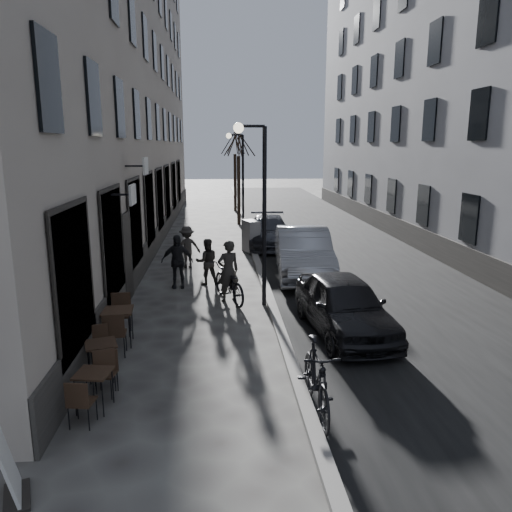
{
  "coord_description": "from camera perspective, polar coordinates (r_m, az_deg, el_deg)",
  "views": [
    {
      "loc": [
        -1.26,
        -7.67,
        4.51
      ],
      "look_at": [
        -0.35,
        4.44,
        1.8
      ],
      "focal_mm": 35.0,
      "sensor_mm": 36.0,
      "label": 1
    }
  ],
  "objects": [
    {
      "name": "sign_board",
      "position": [
        7.65,
        -26.48,
        -20.85
      ],
      "size": [
        0.59,
        0.73,
        1.14
      ],
      "rotation": [
        0.0,
        0.0,
        0.36
      ],
      "color": "black",
      "rests_on": "ground"
    },
    {
      "name": "car_far",
      "position": [
        22.59,
        1.51,
        2.81
      ],
      "size": [
        2.14,
        4.73,
        1.34
      ],
      "primitive_type": "imported",
      "rotation": [
        0.0,
        0.0,
        -0.06
      ],
      "color": "#303239",
      "rests_on": "ground"
    },
    {
      "name": "pedestrian_far",
      "position": [
        16.15,
        -9.0,
        -0.61
      ],
      "size": [
        1.03,
        0.45,
        1.73
      ],
      "primitive_type": "imported",
      "rotation": [
        0.0,
        0.0,
        -0.02
      ],
      "color": "black",
      "rests_on": "ground"
    },
    {
      "name": "bistro_set_c",
      "position": [
        11.97,
        -15.48,
        -7.42
      ],
      "size": [
        0.74,
        1.71,
        1.0
      ],
      "rotation": [
        0.0,
        0.0,
        0.09
      ],
      "color": "black",
      "rests_on": "ground"
    },
    {
      "name": "utility_cabinet",
      "position": [
        21.34,
        -0.57,
        2.27
      ],
      "size": [
        0.78,
        1.03,
        1.37
      ],
      "primitive_type": "cube",
      "rotation": [
        0.0,
        0.0,
        0.34
      ],
      "color": "slate",
      "rests_on": "ground"
    },
    {
      "name": "bicycle",
      "position": [
        14.67,
        -3.17,
        -3.06
      ],
      "size": [
        1.45,
        2.25,
        1.12
      ],
      "primitive_type": "imported",
      "rotation": [
        0.0,
        0.0,
        3.51
      ],
      "color": "black",
      "rests_on": "ground"
    },
    {
      "name": "streetlamp_far",
      "position": [
        25.73,
        -1.89,
        9.58
      ],
      "size": [
        0.9,
        0.28,
        5.09
      ],
      "color": "black",
      "rests_on": "ground"
    },
    {
      "name": "car_near",
      "position": [
        12.35,
        10.05,
        -5.53
      ],
      "size": [
        2.07,
        4.33,
        1.43
      ],
      "primitive_type": "imported",
      "rotation": [
        0.0,
        0.0,
        0.09
      ],
      "color": "black",
      "rests_on": "ground"
    },
    {
      "name": "bistro_set_a",
      "position": [
        9.34,
        -18.02,
        -14.01
      ],
      "size": [
        0.65,
        1.44,
        0.83
      ],
      "rotation": [
        0.0,
        0.0,
        -0.15
      ],
      "color": "black",
      "rests_on": "ground"
    },
    {
      "name": "car_mid",
      "position": [
        17.42,
        5.41,
        0.37
      ],
      "size": [
        2.14,
        5.21,
        1.68
      ],
      "primitive_type": "imported",
      "rotation": [
        0.0,
        0.0,
        -0.07
      ],
      "color": "#94979C",
      "rests_on": "ground"
    },
    {
      "name": "tree_near",
      "position": [
        28.69,
        -2.03,
        12.89
      ],
      "size": [
        2.4,
        2.4,
        5.7
      ],
      "color": "black",
      "rests_on": "ground"
    },
    {
      "name": "kerb",
      "position": [
        24.13,
        -0.75,
        1.96
      ],
      "size": [
        0.25,
        60.0,
        0.12
      ],
      "primitive_type": "cube",
      "color": "slate",
      "rests_on": "ground"
    },
    {
      "name": "bistro_set_b",
      "position": [
        10.47,
        -17.22,
        -10.89
      ],
      "size": [
        0.81,
        1.5,
        0.85
      ],
      "rotation": [
        0.0,
        0.0,
        0.3
      ],
      "color": "black",
      "rests_on": "ground"
    },
    {
      "name": "cyclist_rider",
      "position": [
        14.58,
        -3.18,
        -1.71
      ],
      "size": [
        0.78,
        0.65,
        1.83
      ],
      "primitive_type": "imported",
      "rotation": [
        0.0,
        0.0,
        3.51
      ],
      "color": "#292724",
      "rests_on": "ground"
    },
    {
      "name": "pedestrian_mid",
      "position": [
        18.76,
        -7.86,
        1.02
      ],
      "size": [
        1.14,
        0.86,
        1.57
      ],
      "primitive_type": "imported",
      "rotation": [
        0.0,
        0.0,
        3.45
      ],
      "color": "#2D2A28",
      "rests_on": "ground"
    },
    {
      "name": "building_right",
      "position": [
        26.68,
        20.75,
        19.34
      ],
      "size": [
        4.0,
        35.0,
        16.0
      ],
      "primitive_type": "cube",
      "color": "gray",
      "rests_on": "ground"
    },
    {
      "name": "pedestrian_near",
      "position": [
        16.45,
        -5.63,
        -0.64
      ],
      "size": [
        0.81,
        0.67,
        1.53
      ],
      "primitive_type": "imported",
      "rotation": [
        0.0,
        0.0,
        3.28
      ],
      "color": "black",
      "rests_on": "ground"
    },
    {
      "name": "tree_far",
      "position": [
        34.69,
        -2.44,
        12.84
      ],
      "size": [
        2.4,
        2.4,
        5.7
      ],
      "color": "black",
      "rests_on": "ground"
    },
    {
      "name": "road",
      "position": [
        24.63,
        7.76,
        1.93
      ],
      "size": [
        7.3,
        60.0,
        0.0
      ],
      "primitive_type": "cube",
      "color": "black",
      "rests_on": "ground"
    },
    {
      "name": "streetlamp_near",
      "position": [
        13.78,
        0.26,
        6.96
      ],
      "size": [
        0.9,
        0.28,
        5.09
      ],
      "color": "black",
      "rests_on": "ground"
    },
    {
      "name": "building_left",
      "position": [
        24.87,
        -16.26,
        20.19
      ],
      "size": [
        4.0,
        35.0,
        16.0
      ],
      "primitive_type": "cube",
      "color": "gray",
      "rests_on": "ground"
    },
    {
      "name": "moped",
      "position": [
        8.78,
        6.91,
        -13.74
      ],
      "size": [
        0.59,
        2.1,
        1.26
      ],
      "primitive_type": "imported",
      "rotation": [
        0.0,
        0.0,
        0.0
      ],
      "color": "black",
      "rests_on": "ground"
    },
    {
      "name": "ground",
      "position": [
        8.99,
        4.56,
        -17.6
      ],
      "size": [
        120.0,
        120.0,
        0.0
      ],
      "primitive_type": "plane",
      "color": "#383533",
      "rests_on": "ground"
    }
  ]
}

